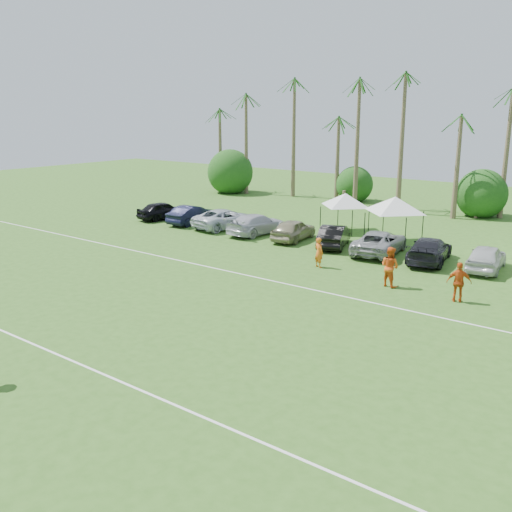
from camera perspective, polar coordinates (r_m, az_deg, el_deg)
The scene contains 25 objects.
field_lines at distance 26.93m, azimuth -11.36°, elevation -4.23°, with size 80.00×12.10×0.01m.
palm_tree_0 at distance 62.37m, azimuth -4.31°, elevation 13.48°, with size 2.40×2.40×8.90m.
palm_tree_1 at distance 59.16m, azimuth -0.58°, elevation 14.32°, with size 2.40×2.40×9.90m.
palm_tree_2 at distance 56.23m, azimuth 3.58°, elevation 15.16°, with size 2.40×2.40×10.90m.
palm_tree_3 at distance 54.11m, azimuth 7.25°, elevation 16.00°, with size 2.40×2.40×11.90m.
palm_tree_4 at distance 52.19m, azimuth 11.05°, elevation 13.08°, with size 2.40×2.40×8.90m.
palm_tree_5 at distance 50.52m, azimuth 15.28°, elevation 13.80°, with size 2.40×2.40×9.90m.
palm_tree_6 at distance 49.13m, azimuth 19.79°, elevation 14.47°, with size 2.40×2.40×10.90m.
bush_tree_0 at distance 61.55m, azimuth -1.47°, elevation 8.20°, with size 4.00×4.00×4.00m.
bush_tree_1 at distance 54.40m, azimuth 9.34°, elevation 7.19°, with size 4.00×4.00×4.00m.
bush_tree_2 at distance 49.95m, azimuth 21.61°, elevation 5.74°, with size 4.00×4.00×4.00m.
sideline_player_a at distance 31.64m, azimuth 6.30°, elevation 0.35°, with size 0.61×0.40×1.68m, color orange.
sideline_player_b at distance 28.78m, azimuth 13.24°, elevation -1.05°, with size 0.97×0.76×2.00m, color #DA5318.
sideline_player_c at distance 27.37m, azimuth 19.64°, elevation -2.48°, with size 1.08×0.45×1.85m, color #CC4E16.
canopy_tent_left at distance 41.09m, azimuth 8.96°, elevation 6.21°, with size 3.94×3.94×3.19m.
canopy_tent_right at distance 38.17m, azimuth 13.79°, elevation 5.78°, with size 4.35×4.35×3.52m.
parked_car_0 at distance 46.01m, azimuth -9.28°, elevation 4.52°, with size 1.68×4.19×1.43m, color black.
parked_car_1 at distance 43.87m, azimuth -6.42°, elevation 4.14°, with size 1.51×4.33×1.43m, color black.
parked_car_2 at distance 42.02m, azimuth -3.10°, elevation 3.76°, with size 2.37×5.13×1.43m, color silver.
parked_car_3 at distance 39.93m, azimuth 0.09°, elevation 3.21°, with size 2.00×4.92×1.43m, color silver.
parked_car_4 at distance 38.14m, azimuth 3.77°, elevation 2.64°, with size 1.68×4.19×1.43m, color gray.
parked_car_5 at distance 36.56m, azimuth 7.82°, elevation 2.02°, with size 1.51×4.33×1.43m, color black.
parked_car_6 at distance 35.22m, azimuth 12.24°, elevation 1.35°, with size 2.37×5.13×1.43m, color #939495.
parked_car_7 at distance 34.05m, azimuth 16.94°, elevation 0.60°, with size 2.00×4.92×1.43m, color black.
parked_car_8 at distance 33.32m, azimuth 22.04°, elevation -0.14°, with size 1.68×4.19×1.43m, color silver.
Camera 1 is at (19.38, -8.65, 8.51)m, focal length 40.00 mm.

